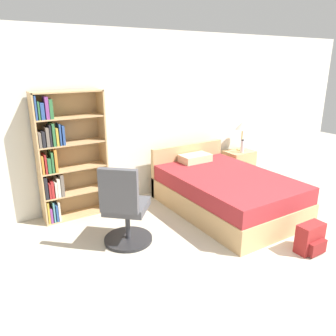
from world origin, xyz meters
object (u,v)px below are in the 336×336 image
at_px(nightstand, 238,165).
at_px(table_lamp, 243,127).
at_px(water_bottle, 242,146).
at_px(bed, 224,191).
at_px(office_chair, 125,211).
at_px(backpack_red, 311,239).
at_px(bookshelf, 63,156).

xyz_separation_m(nightstand, table_lamp, (0.07, 0.03, 0.72)).
relative_size(nightstand, water_bottle, 2.26).
xyz_separation_m(bed, table_lamp, (1.21, 0.91, 0.71)).
bearing_deg(table_lamp, water_bottle, -128.29).
height_order(office_chair, backpack_red, office_chair).
bearing_deg(water_bottle, table_lamp, 51.71).
height_order(bookshelf, office_chair, bookshelf).
distance_m(bookshelf, table_lamp, 3.27).
distance_m(office_chair, water_bottle, 2.94).
bearing_deg(bookshelf, water_bottle, -3.65).
bearing_deg(office_chair, backpack_red, -36.08).
distance_m(bookshelf, nightstand, 3.25).
height_order(bookshelf, water_bottle, bookshelf).
relative_size(nightstand, table_lamp, 1.00).
bearing_deg(nightstand, office_chair, -159.81).
bearing_deg(bookshelf, backpack_red, -48.46).
height_order(bed, backpack_red, bed).
distance_m(nightstand, backpack_red, 2.55).
relative_size(office_chair, table_lamp, 1.88).
distance_m(bookshelf, backpack_red, 3.31).
relative_size(bookshelf, backpack_red, 5.07).
relative_size(bed, water_bottle, 8.60).
distance_m(bed, backpack_red, 1.45).
bearing_deg(backpack_red, bookshelf, 131.54).
bearing_deg(office_chair, water_bottle, 18.53).
relative_size(bed, table_lamp, 3.81).
bearing_deg(office_chair, table_lamp, 20.30).
xyz_separation_m(bed, office_chair, (-1.68, -0.15, 0.16)).
height_order(nightstand, table_lamp, table_lamp).
bearing_deg(bed, bookshelf, 154.60).
height_order(bookshelf, backpack_red, bookshelf).
distance_m(table_lamp, water_bottle, 0.37).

